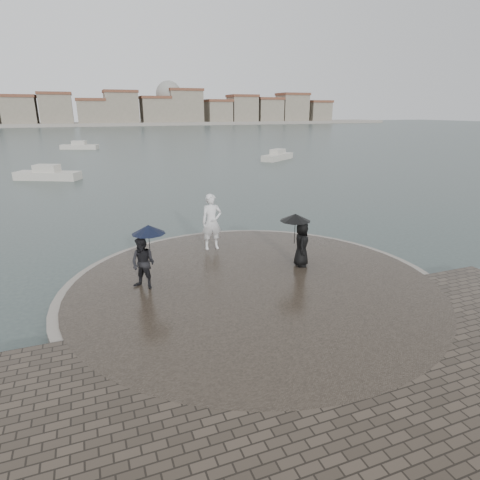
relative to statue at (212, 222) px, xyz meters
name	(u,v)px	position (x,y,z in m)	size (l,w,h in m)	color
ground	(308,348)	(0.26, -7.30, -1.49)	(400.00, 400.00, 0.00)	#2B3835
kerb_ring	(254,288)	(0.26, -3.80, -1.33)	(12.50, 12.50, 0.32)	gray
quay_tip	(254,288)	(0.26, -3.80, -1.31)	(11.90, 11.90, 0.36)	#2D261E
statue	(212,222)	(0.00, 0.00, 0.00)	(0.83, 0.54, 2.27)	white
visitor_left	(145,254)	(-3.09, -2.88, -0.01)	(1.30, 1.14, 2.04)	black
visitor_right	(300,236)	(2.37, -2.95, 0.00)	(1.23, 1.13, 1.95)	black
far_skyline	(73,111)	(-6.04, 153.41, 4.12)	(260.00, 20.00, 37.00)	gray
boats	(138,157)	(1.67, 35.44, -1.12)	(30.62, 33.15, 1.50)	beige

